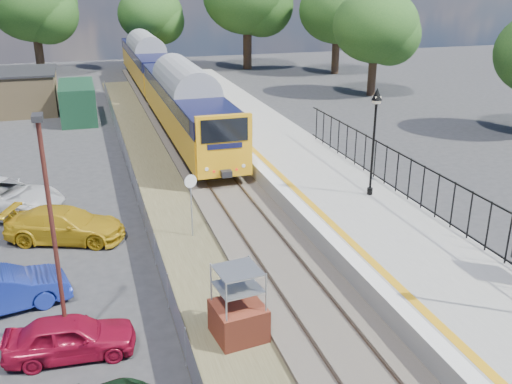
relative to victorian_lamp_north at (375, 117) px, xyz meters
name	(u,v)px	position (x,y,z in m)	size (l,w,h in m)	color
ground	(306,303)	(-5.30, -6.00, -4.30)	(120.00, 120.00, 0.00)	#2D2D30
track_bed	(220,197)	(-5.77, 3.67, -4.21)	(5.90, 80.00, 0.29)	#473F38
platform	(327,191)	(-1.10, 2.00, -3.85)	(5.00, 70.00, 0.90)	gray
platform_edge	(285,186)	(-3.16, 2.00, -3.39)	(0.90, 70.00, 0.01)	silver
victorian_lamp_north	(375,117)	(0.00, 0.00, 0.00)	(0.44, 0.44, 4.60)	black
palisade_fence	(449,202)	(1.25, -3.76, -2.46)	(0.12, 26.00, 2.00)	black
wire_fence	(133,178)	(-9.50, 6.00, -3.70)	(0.06, 52.00, 1.20)	#999EA3
outbuilding	(15,94)	(-16.21, 25.21, -2.78)	(10.80, 10.10, 3.12)	#947B53
tree_line	(157,12)	(-3.90, 36.00, 2.31)	(56.80, 43.80, 11.88)	#332319
train	(162,76)	(-5.30, 24.92, -1.96)	(2.82, 40.83, 3.51)	orange
brick_plinth	(238,305)	(-7.84, -7.16, -3.23)	(1.54, 1.54, 2.22)	maroon
speed_sign	(191,196)	(-7.80, -0.14, -2.52)	(0.52, 0.19, 2.63)	#999EA3
carpark_lamp	(52,224)	(-12.49, -6.33, -0.49)	(0.25, 0.50, 6.64)	#4A1E18
car_red	(70,337)	(-12.40, -6.62, -3.71)	(1.39, 3.46, 1.18)	maroon
car_yellow	(65,225)	(-12.58, 1.04, -3.63)	(1.86, 4.57, 1.33)	#BF9316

